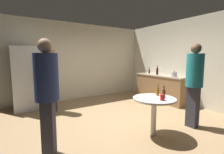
{
  "coord_description": "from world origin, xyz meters",
  "views": [
    {
      "loc": [
        -2.17,
        -3.04,
        1.49
      ],
      "look_at": [
        -0.08,
        0.23,
        1.03
      ],
      "focal_mm": 26.27,
      "sensor_mm": 36.0,
      "label": 1
    }
  ],
  "objects": [
    {
      "name": "person_in_teal_shirt",
      "position": [
        1.13,
        -1.1,
        1.05
      ],
      "size": [
        0.35,
        0.35,
        1.78
      ],
      "rotation": [
        0.0,
        0.0,
        3.17
      ],
      "color": "#2D2D38",
      "rests_on": "ground_plane"
    },
    {
      "name": "beer_bottle_brown",
      "position": [
        0.29,
        -1.01,
        0.82
      ],
      "size": [
        0.06,
        0.06,
        0.23
      ],
      "color": "#593314",
      "rests_on": "foreground_table"
    },
    {
      "name": "person_in_olive_shirt",
      "position": [
        -1.17,
        1.6,
        1.03
      ],
      "size": [
        0.37,
        0.37,
        1.75
      ],
      "rotation": [
        0.0,
        0.0,
        -1.67
      ],
      "color": "#2D2D38",
      "rests_on": "ground_plane"
    },
    {
      "name": "kitchen_counter",
      "position": [
        2.28,
        0.74,
        0.45
      ],
      "size": [
        0.64,
        1.91,
        0.9
      ],
      "color": "olive",
      "rests_on": "ground_plane"
    },
    {
      "name": "wall_side_right",
      "position": [
        2.63,
        0.0,
        1.35
      ],
      "size": [
        0.06,
        5.2,
        2.7
      ],
      "primitive_type": "cube",
      "color": "silver",
      "rests_on": "ground_plane"
    },
    {
      "name": "kettle",
      "position": [
        2.23,
        0.21,
        0.97
      ],
      "size": [
        0.24,
        0.17,
        0.18
      ],
      "color": "#B2B2B7",
      "rests_on": "kitchen_counter"
    },
    {
      "name": "plastic_cup_red",
      "position": [
        0.11,
        -1.13,
        0.79
      ],
      "size": [
        0.08,
        0.08,
        0.11
      ],
      "primitive_type": "cylinder",
      "color": "red",
      "rests_on": "foreground_table"
    },
    {
      "name": "wall_back",
      "position": [
        0.0,
        2.63,
        1.35
      ],
      "size": [
        5.32,
        0.06,
        2.7
      ],
      "primitive_type": "cube",
      "color": "silver",
      "rests_on": "ground_plane"
    },
    {
      "name": "person_in_navy_shirt",
      "position": [
        -1.71,
        -0.56,
        1.03
      ],
      "size": [
        0.45,
        0.45,
        1.76
      ],
      "rotation": [
        0.0,
        0.0,
        -0.45
      ],
      "color": "#2D2D38",
      "rests_on": "ground_plane"
    },
    {
      "name": "beer_bottle_on_counter",
      "position": [
        2.31,
        1.36,
        0.98
      ],
      "size": [
        0.06,
        0.06,
        0.23
      ],
      "color": "#593314",
      "rests_on": "kitchen_counter"
    },
    {
      "name": "ground_plane",
      "position": [
        0.0,
        0.0,
        -0.05
      ],
      "size": [
        5.2,
        5.2,
        0.1
      ],
      "primitive_type": "cube",
      "color": "#9E7C56"
    },
    {
      "name": "wine_bottle_on_counter",
      "position": [
        2.24,
        0.92,
        1.02
      ],
      "size": [
        0.08,
        0.08,
        0.31
      ],
      "color": "#3F141E",
      "rests_on": "kitchen_counter"
    },
    {
      "name": "foreground_table",
      "position": [
        0.13,
        -0.93,
        0.63
      ],
      "size": [
        0.8,
        0.8,
        0.73
      ],
      "color": "beige",
      "rests_on": "ground_plane"
    },
    {
      "name": "beer_bottle_amber",
      "position": [
        0.34,
        -0.82,
        0.82
      ],
      "size": [
        0.06,
        0.06,
        0.23
      ],
      "color": "#8C5919",
      "rests_on": "foreground_table"
    },
    {
      "name": "refrigerator",
      "position": [
        -1.75,
        2.2,
        0.9
      ],
      "size": [
        0.7,
        0.68,
        1.8
      ],
      "color": "white",
      "rests_on": "ground_plane"
    }
  ]
}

